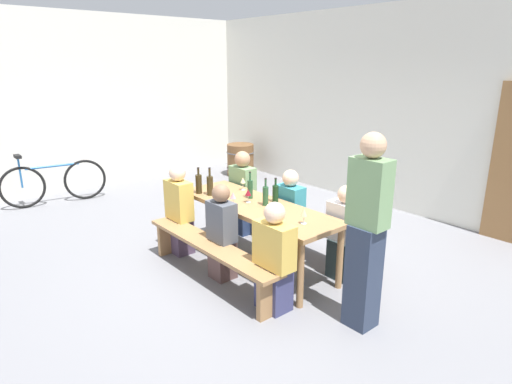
% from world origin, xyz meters
% --- Properties ---
extents(ground_plane, '(24.00, 24.00, 0.00)m').
position_xyz_m(ground_plane, '(0.00, 0.00, 0.00)').
color(ground_plane, slate).
extents(back_wall, '(14.00, 0.20, 3.20)m').
position_xyz_m(back_wall, '(0.00, 3.16, 1.60)').
color(back_wall, silver).
rests_on(back_wall, ground).
extents(side_wall, '(0.20, 6.72, 3.20)m').
position_xyz_m(side_wall, '(-4.71, 0.00, 1.60)').
color(side_wall, silver).
rests_on(side_wall, ground).
extents(tasting_table, '(2.19, 0.72, 0.75)m').
position_xyz_m(tasting_table, '(0.00, 0.00, 0.67)').
color(tasting_table, '#9E7247').
rests_on(tasting_table, ground).
extents(bench_near, '(2.09, 0.30, 0.45)m').
position_xyz_m(bench_near, '(0.00, -0.66, 0.36)').
color(bench_near, '#9E7247').
rests_on(bench_near, ground).
extents(bench_far, '(2.09, 0.30, 0.45)m').
position_xyz_m(bench_far, '(0.00, 0.66, 0.36)').
color(bench_far, '#9E7247').
rests_on(bench_far, ground).
extents(wine_bottle_0, '(0.07, 0.07, 0.29)m').
position_xyz_m(wine_bottle_0, '(0.08, 0.23, 0.86)').
color(wine_bottle_0, '#143319').
rests_on(wine_bottle_0, tasting_table).
extents(wine_bottle_1, '(0.07, 0.07, 0.32)m').
position_xyz_m(wine_bottle_1, '(0.10, 0.06, 0.87)').
color(wine_bottle_1, '#234C2D').
rests_on(wine_bottle_1, tasting_table).
extents(wine_bottle_2, '(0.07, 0.07, 0.33)m').
position_xyz_m(wine_bottle_2, '(-0.23, 0.10, 0.87)').
color(wine_bottle_2, '#234C2D').
rests_on(wine_bottle_2, tasting_table).
extents(wine_bottle_3, '(0.08, 0.08, 0.35)m').
position_xyz_m(wine_bottle_3, '(-0.65, -0.19, 0.88)').
color(wine_bottle_3, '#332814').
rests_on(wine_bottle_3, tasting_table).
extents(wine_bottle_4, '(0.08, 0.08, 0.33)m').
position_xyz_m(wine_bottle_4, '(-0.80, -0.25, 0.88)').
color(wine_bottle_4, '#332814').
rests_on(wine_bottle_4, tasting_table).
extents(wine_glass_0, '(0.07, 0.07, 0.15)m').
position_xyz_m(wine_glass_0, '(-0.16, -0.21, 0.86)').
color(wine_glass_0, silver).
rests_on(wine_glass_0, tasting_table).
extents(wine_glass_1, '(0.07, 0.07, 0.17)m').
position_xyz_m(wine_glass_1, '(-0.56, 0.26, 0.87)').
color(wine_glass_1, silver).
rests_on(wine_glass_1, tasting_table).
extents(wine_glass_2, '(0.07, 0.07, 0.17)m').
position_xyz_m(wine_glass_2, '(0.79, -0.04, 0.87)').
color(wine_glass_2, silver).
rests_on(wine_glass_2, tasting_table).
extents(wine_glass_3, '(0.08, 0.08, 0.16)m').
position_xyz_m(wine_glass_3, '(-0.12, -0.02, 0.87)').
color(wine_glass_3, silver).
rests_on(wine_glass_3, tasting_table).
extents(seated_guest_near_0, '(0.38, 0.24, 1.14)m').
position_xyz_m(seated_guest_near_0, '(-0.87, -0.51, 0.54)').
color(seated_guest_near_0, '#4E3C52').
rests_on(seated_guest_near_0, ground).
extents(seated_guest_near_1, '(0.32, 0.24, 1.09)m').
position_xyz_m(seated_guest_near_1, '(0.02, -0.51, 0.52)').
color(seated_guest_near_1, brown).
rests_on(seated_guest_near_1, ground).
extents(seated_guest_near_2, '(0.42, 0.24, 1.10)m').
position_xyz_m(seated_guest_near_2, '(0.86, -0.51, 0.52)').
color(seated_guest_near_2, '#393A63').
rests_on(seated_guest_near_2, ground).
extents(seated_guest_far_0, '(0.37, 0.24, 1.17)m').
position_xyz_m(seated_guest_far_0, '(-0.88, 0.51, 0.57)').
color(seated_guest_far_0, navy).
rests_on(seated_guest_far_0, ground).
extents(seated_guest_far_1, '(0.35, 0.24, 1.09)m').
position_xyz_m(seated_guest_far_1, '(0.05, 0.51, 0.52)').
color(seated_guest_far_1, navy).
rests_on(seated_guest_far_1, ground).
extents(seated_guest_far_2, '(0.38, 0.24, 1.08)m').
position_xyz_m(seated_guest_far_2, '(0.89, 0.51, 0.51)').
color(seated_guest_far_2, '#263436').
rests_on(seated_guest_far_2, ground).
extents(standing_host, '(0.34, 0.24, 1.79)m').
position_xyz_m(standing_host, '(1.58, -0.09, 0.89)').
color(standing_host, '#2B364C').
rests_on(standing_host, ground).
extents(wine_barrel, '(0.59, 0.59, 0.67)m').
position_xyz_m(wine_barrel, '(-3.46, 2.52, 0.33)').
color(wine_barrel, brown).
rests_on(wine_barrel, ground).
extents(parked_bicycle_0, '(0.34, 1.67, 0.90)m').
position_xyz_m(parked_bicycle_0, '(-3.99, -1.10, 0.37)').
color(parked_bicycle_0, black).
rests_on(parked_bicycle_0, ground).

